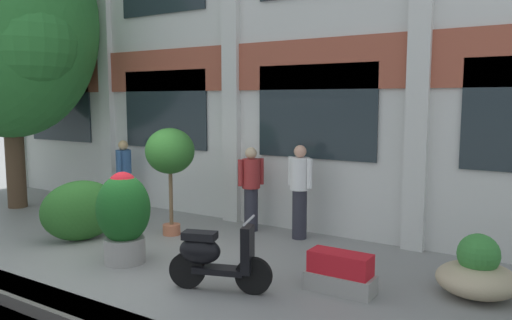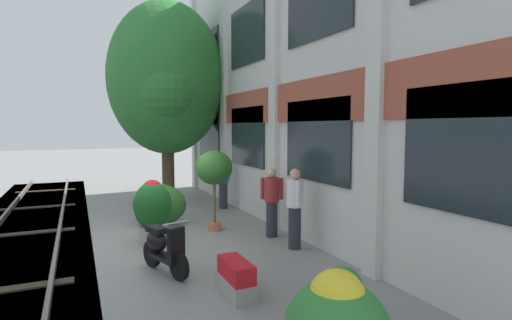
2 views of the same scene
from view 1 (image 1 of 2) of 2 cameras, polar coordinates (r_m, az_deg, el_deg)
The scene contains 12 objects.
ground_plane at distance 8.17m, azimuth -15.25°, elevation -10.92°, with size 80.00×80.00×0.00m, color gray.
apartment_facade at distance 10.35m, azimuth -1.92°, elevation 14.85°, with size 15.03×0.64×7.83m.
broadleaf_tree at distance 12.68m, azimuth -26.53°, elevation 13.44°, with size 4.11×3.92×6.75m.
potted_plant_square_trough at distance 6.66m, azimuth 9.58°, elevation -12.65°, with size 0.90×0.38×0.52m.
potted_plant_ribbed_drum at distance 7.83m, azimuth -14.91°, elevation -5.91°, with size 0.81×0.81×1.40m.
potted_plant_wide_bowl at distance 7.03m, azimuth 23.99°, elevation -11.73°, with size 1.01×1.01×0.80m.
potted_plant_low_pan at distance 9.13m, azimuth -9.80°, elevation 0.72°, with size 0.89×0.89×1.96m.
scooter_second_parked at distance 6.59m, azimuth -4.73°, elevation -11.08°, with size 1.33×0.67×0.98m.
resident_by_doorway at distance 8.87m, azimuth 5.02°, elevation -3.29°, with size 0.52×0.34×1.68m.
resident_watching_tracks at distance 11.65m, azimuth -14.85°, elevation -1.38°, with size 0.34×0.49×1.56m.
resident_near_plants at distance 9.37m, azimuth -0.57°, elevation -3.03°, with size 0.34×0.47×1.59m.
topiary_hedge at distance 9.33m, azimuth -19.39°, elevation -5.47°, with size 1.38×0.70×1.06m, color #286023.
Camera 1 is at (5.84, -5.16, 2.47)m, focal length 35.00 mm.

